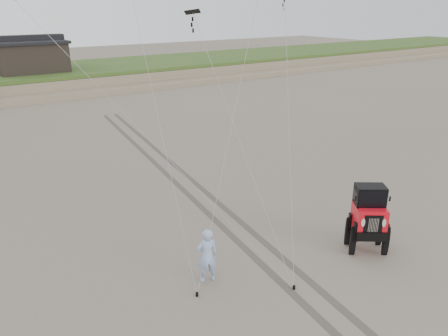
# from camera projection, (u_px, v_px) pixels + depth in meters

# --- Properties ---
(ground) EXTENTS (160.00, 160.00, 0.00)m
(ground) POSITION_uv_depth(u_px,v_px,m) (265.00, 285.00, 12.77)
(ground) COLOR #6B6054
(ground) RESTS_ON ground
(dune_ridge) EXTENTS (160.00, 14.25, 1.73)m
(dune_ridge) POSITION_uv_depth(u_px,v_px,m) (11.00, 82.00, 41.29)
(dune_ridge) COLOR #7A6B54
(dune_ridge) RESTS_ON ground
(cabin) EXTENTS (6.40, 5.40, 3.35)m
(cabin) POSITION_uv_depth(u_px,v_px,m) (30.00, 55.00, 41.13)
(cabin) COLOR black
(cabin) RESTS_ON dune_ridge
(jeep) EXTENTS (4.54, 5.14, 1.80)m
(jeep) POSITION_uv_depth(u_px,v_px,m) (368.00, 226.00, 14.27)
(jeep) COLOR red
(jeep) RESTS_ON ground
(man) EXTENTS (0.72, 0.58, 1.72)m
(man) POSITION_uv_depth(u_px,v_px,m) (207.00, 256.00, 12.65)
(man) COLOR #87A6D0
(man) RESTS_ON ground
(stake_main) EXTENTS (0.08, 0.08, 0.12)m
(stake_main) POSITION_uv_depth(u_px,v_px,m) (197.00, 294.00, 12.24)
(stake_main) COLOR black
(stake_main) RESTS_ON ground
(stake_aux) EXTENTS (0.08, 0.08, 0.12)m
(stake_aux) POSITION_uv_depth(u_px,v_px,m) (294.00, 287.00, 12.55)
(stake_aux) COLOR black
(stake_aux) RESTS_ON ground
(tire_tracks) EXTENTS (5.22, 29.74, 0.01)m
(tire_tracks) POSITION_uv_depth(u_px,v_px,m) (186.00, 184.00, 19.98)
(tire_tracks) COLOR #4C443D
(tire_tracks) RESTS_ON ground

